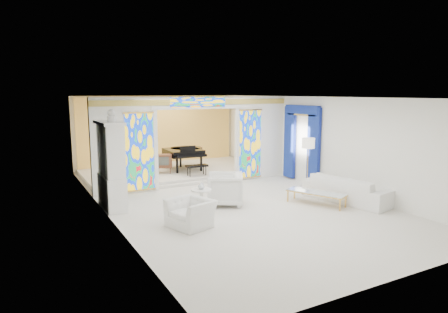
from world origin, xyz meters
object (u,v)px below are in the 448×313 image
coffee_table (316,193)px  sofa (347,189)px  china_cabinet (111,166)px  tv_console (164,161)px  grand_piano (185,152)px  armchair_right (225,189)px  armchair_left (191,213)px

coffee_table → sofa: bearing=-9.3°
china_cabinet → tv_console: china_cabinet is taller
grand_piano → china_cabinet: bearing=-135.3°
sofa → grand_piano: grand_piano is taller
armchair_right → tv_console: (-0.28, 4.22, 0.18)m
tv_console → china_cabinet: bearing=-107.9°
armchair_left → tv_console: tv_console is taller
sofa → coffee_table: (-1.03, 0.17, -0.03)m
coffee_table → tv_console: (-2.55, 5.45, 0.29)m
armchair_left → armchair_right: 2.02m
armchair_left → tv_console: bearing=148.4°
sofa → tv_console: tv_console is taller
coffee_table → armchair_left: bearing=-179.7°
armchair_right → tv_console: bearing=-147.0°
sofa → coffee_table: sofa is taller
tv_console → grand_piano: bearing=44.0°
armchair_left → grand_piano: size_ratio=0.41×
coffee_table → grand_piano: size_ratio=0.71×
armchair_right → sofa: 3.58m
armchair_right → coffee_table: size_ratio=0.57×
china_cabinet → armchair_right: size_ratio=2.76×
grand_piano → sofa: bearing=-65.9°
china_cabinet → sofa: bearing=-22.7°
sofa → coffee_table: 1.04m
china_cabinet → armchair_right: bearing=-22.6°
armchair_left → china_cabinet: bearing=-170.5°
armchair_left → armchair_right: size_ratio=1.02×
coffee_table → grand_piano: bearing=104.6°
sofa → tv_console: (-3.58, 5.61, 0.26)m
armchair_right → armchair_left: bearing=-22.9°
armchair_left → grand_piano: (2.35, 5.87, 0.51)m
grand_piano → tv_console: 1.13m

